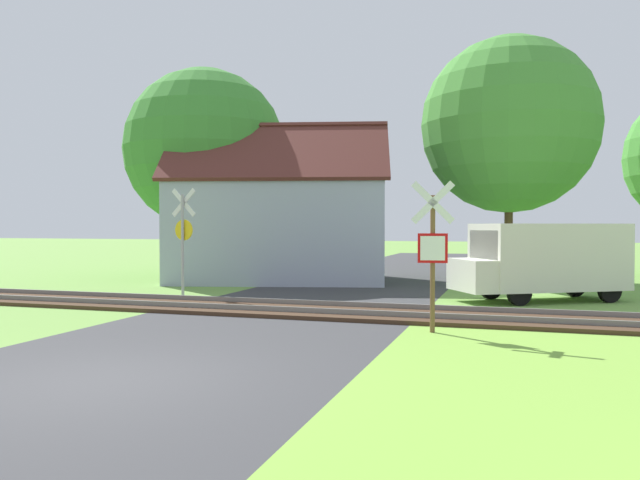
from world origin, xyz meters
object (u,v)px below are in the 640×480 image
mail_truck (544,258)px  tree_right (509,125)px  crossing_sign_far (183,233)px  house (280,227)px  tree_left (205,149)px  stop_sign_near (433,249)px

mail_truck → tree_right: bearing=-21.8°
crossing_sign_far → tree_right: bearing=50.0°
tree_right → house: bearing=-163.6°
house → tree_right: (8.64, 2.54, 3.97)m
house → mail_truck: (9.69, -3.97, -0.90)m
crossing_sign_far → tree_left: bearing=120.2°
house → stop_sign_near: bearing=-68.5°
stop_sign_near → mail_truck: 6.81m
house → mail_truck: 10.51m
tree_left → house: bearing=-13.6°
stop_sign_near → tree_right: (1.34, 12.87, 4.40)m
stop_sign_near → house: (-7.30, 10.33, 0.43)m
tree_left → mail_truck: (13.48, -4.89, -4.21)m
mail_truck → tree_left: bearing=39.1°
tree_left → mail_truck: 14.95m
crossing_sign_far → mail_truck: crossing_sign_far is taller
stop_sign_near → crossing_sign_far: bearing=-34.5°
tree_right → mail_truck: 8.20m
stop_sign_near → tree_left: 16.24m
stop_sign_near → tree_left: bearing=-52.8°
house → mail_truck: house is taller
house → tree_left: (-3.80, 0.92, 3.30)m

